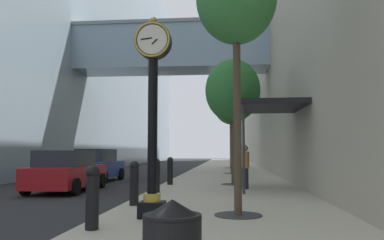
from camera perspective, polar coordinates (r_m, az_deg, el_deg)
The scene contains 17 objects.
ground_plane at distance 28.28m, azimuth -0.68°, elevation -7.84°, with size 110.00×110.00×0.00m, color #262628.
sidewalk_right at distance 31.11m, azimuth 5.28°, elevation -7.39°, with size 5.81×80.00×0.14m, color #BCB29E.
building_block_left at distance 36.56m, azimuth -20.45°, elevation 14.45°, with size 23.07×80.00×26.77m.
building_block_right at distance 33.91m, azimuth 18.20°, elevation 15.38°, with size 9.00×80.00×26.10m.
street_clock at distance 8.85m, azimuth -5.80°, elevation 2.17°, with size 0.84×0.55×4.57m.
bollard_second at distance 7.70m, azimuth -14.43°, elevation -10.72°, with size 0.26×0.26×1.21m.
bollard_third at distance 10.83m, azimuth -8.49°, elevation -8.99°, with size 0.26×0.26×1.21m.
bollard_fourth at distance 14.03m, azimuth -5.25°, elevation -8.00°, with size 0.26×0.26×1.21m.
bollard_fifth at distance 17.25m, azimuth -3.23°, elevation -7.36°, with size 0.26×0.26×1.21m.
street_tree_near at distance 9.75m, azimuth 6.51°, elevation 17.00°, with size 1.93×1.93×6.23m.
street_tree_mid_near at distance 17.55m, azimuth 6.01°, elevation 4.27°, with size 2.47×2.47×5.60m.
street_tree_mid_far at distance 25.80m, azimuth 5.80°, elevation 2.12°, with size 2.21×2.21×5.77m.
street_tree_far at distance 34.13m, azimuth 5.69°, elevation 2.16°, with size 2.93×2.93×7.17m.
pedestrian_walking at distance 15.38m, azimuth 7.77°, elevation -6.68°, with size 0.49×0.40×1.70m.
storefront_awning at distance 15.37m, azimuth 11.32°, elevation 1.75°, with size 2.40×3.60×3.30m.
car_red_near at distance 16.42m, azimuth -17.95°, elevation -7.21°, with size 2.10×4.32×1.63m.
car_blue_mid at distance 21.38m, azimuth -13.76°, elevation -6.55°, with size 2.04×4.08×1.72m.
Camera 1 is at (2.97, -1.07, 1.62)m, focal length 36.29 mm.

